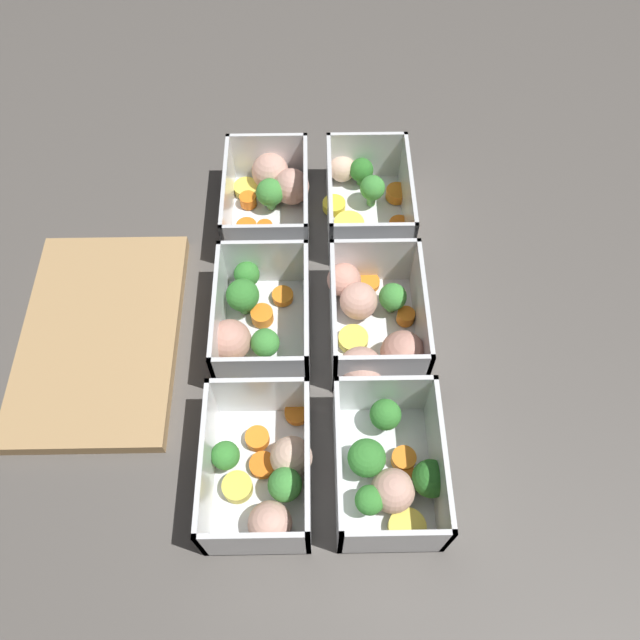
{
  "coord_description": "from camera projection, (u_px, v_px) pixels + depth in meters",
  "views": [
    {
      "loc": [
        -0.37,
        0.01,
        0.65
      ],
      "look_at": [
        0.0,
        0.0,
        0.03
      ],
      "focal_mm": 35.0,
      "sensor_mm": 36.0,
      "label": 1
    }
  ],
  "objects": [
    {
      "name": "ground_plane",
      "position": [
        320.0,
        332.0,
        0.75
      ],
      "size": [
        4.0,
        4.0,
        0.0
      ],
      "primitive_type": "plane",
      "color": "#56514C"
    },
    {
      "name": "container_near_left",
      "position": [
        390.0,
        470.0,
        0.63
      ],
      "size": [
        0.16,
        0.11,
        0.08
      ],
      "color": "white",
      "rests_on": "ground_plane"
    },
    {
      "name": "container_near_center",
      "position": [
        373.0,
        326.0,
        0.72
      ],
      "size": [
        0.18,
        0.12,
        0.08
      ],
      "color": "white",
      "rests_on": "ground_plane"
    },
    {
      "name": "container_near_right",
      "position": [
        365.0,
        197.0,
        0.82
      ],
      "size": [
        0.17,
        0.13,
        0.08
      ],
      "color": "white",
      "rests_on": "ground_plane"
    },
    {
      "name": "container_far_left",
      "position": [
        266.0,
        475.0,
        0.63
      ],
      "size": [
        0.16,
        0.12,
        0.08
      ],
      "color": "white",
      "rests_on": "ground_plane"
    },
    {
      "name": "container_far_center",
      "position": [
        253.0,
        321.0,
        0.72
      ],
      "size": [
        0.17,
        0.12,
        0.08
      ],
      "color": "white",
      "rests_on": "ground_plane"
    },
    {
      "name": "container_far_right",
      "position": [
        272.0,
        194.0,
        0.82
      ],
      "size": [
        0.16,
        0.11,
        0.08
      ],
      "color": "white",
      "rests_on": "ground_plane"
    },
    {
      "name": "cutting_board",
      "position": [
        101.0,
        336.0,
        0.73
      ],
      "size": [
        0.28,
        0.18,
        0.02
      ],
      "color": "tan",
      "rests_on": "ground_plane"
    }
  ]
}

